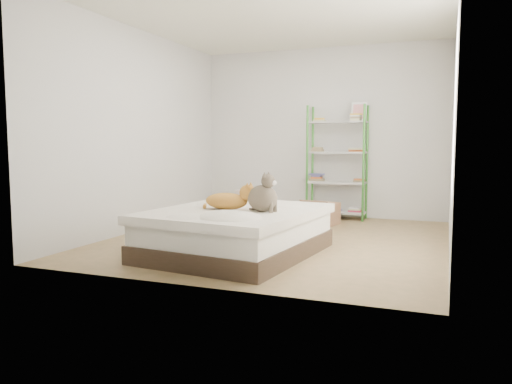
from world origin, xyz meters
The scene contains 7 objects.
room centered at (0.00, 0.00, 1.30)m, with size 3.81×4.21×2.61m.
bed centered at (-0.14, -0.92, 0.24)m, with size 1.67×2.00×0.47m.
orange_cat centered at (-0.22, -0.98, 0.58)m, with size 0.53×0.29×0.22m, color gold, non-canonical shape.
grey_cat centered at (0.17, -1.00, 0.66)m, with size 0.28×0.33×0.38m, color brown, non-canonical shape.
shelf_unit centered at (0.31, 1.88, 0.80)m, with size 0.88×0.36×1.74m.
cardboard_box centered at (0.21, 1.27, 0.16)m, with size 0.51×0.51×0.36m.
white_bin centered at (-1.11, 1.81, 0.20)m, with size 0.39×0.35×0.40m.
Camera 1 is at (1.86, -5.55, 1.14)m, focal length 35.00 mm.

